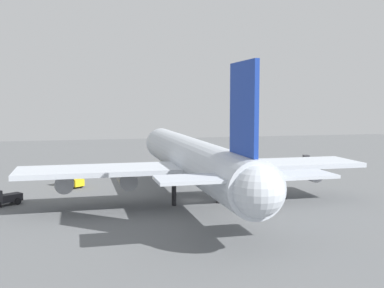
{
  "coord_description": "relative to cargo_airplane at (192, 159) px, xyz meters",
  "views": [
    {
      "loc": [
        -70.9,
        17.64,
        15.86
      ],
      "look_at": [
        0.0,
        0.0,
        9.02
      ],
      "focal_mm": 43.78,
      "sensor_mm": 36.0,
      "label": 1
    }
  ],
  "objects": [
    {
      "name": "cargo_airplane",
      "position": [
        0.0,
        0.0,
        0.0
      ],
      "size": [
        60.73,
        52.44,
        20.05
      ],
      "color": "silver",
      "rests_on": "ground_plane"
    },
    {
      "name": "fuel_truck",
      "position": [
        17.67,
        -27.71,
        -5.51
      ],
      "size": [
        4.01,
        3.18,
        2.02
      ],
      "color": "#333338",
      "rests_on": "ground_plane"
    },
    {
      "name": "baggage_tug",
      "position": [
        31.4,
        -23.45,
        -5.48
      ],
      "size": [
        5.54,
        3.74,
        2.12
      ],
      "color": "#4C8C4C",
      "rests_on": "ground_plane"
    },
    {
      "name": "cargo_loader",
      "position": [
        16.95,
        18.81,
        -5.47
      ],
      "size": [
        5.3,
        4.6,
        2.43
      ],
      "color": "yellow",
      "rests_on": "ground_plane"
    },
    {
      "name": "maintenance_van",
      "position": [
        3.45,
        28.59,
        -5.4
      ],
      "size": [
        4.3,
        5.14,
        2.48
      ],
      "color": "#333338",
      "rests_on": "ground_plane"
    },
    {
      "name": "pushback_tractor",
      "position": [
        35.08,
        -39.45,
        -5.61
      ],
      "size": [
        3.18,
        4.66,
        2.16
      ],
      "color": "#333338",
      "rests_on": "ground_plane"
    },
    {
      "name": "ground_plane",
      "position": [
        0.17,
        0.0,
        -6.62
      ],
      "size": [
        242.93,
        242.93,
        0.0
      ],
      "primitive_type": "plane",
      "color": "slate"
    },
    {
      "name": "safety_cone_nose",
      "position": [
        27.5,
        -3.36,
        -6.26
      ],
      "size": [
        0.49,
        0.49,
        0.71
      ],
      "primitive_type": "cone",
      "color": "orange",
      "rests_on": "ground_plane"
    }
  ]
}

